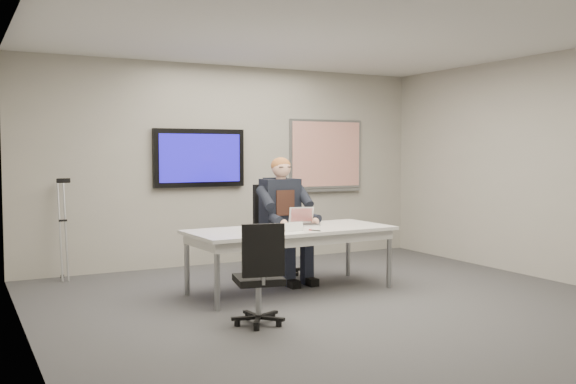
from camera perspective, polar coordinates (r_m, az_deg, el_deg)
name	(u,v)px	position (r m, az deg, el deg)	size (l,w,h in m)	color
floor	(345,307)	(6.69, 5.11, -10.14)	(6.00, 6.00, 0.02)	#3B3B3E
ceiling	(347,30)	(6.61, 5.25, 14.17)	(6.00, 6.00, 0.02)	silver
wall_back	(232,165)	(9.17, -5.04, 2.42)	(6.00, 0.02, 2.80)	#AAA599
wall_left	(27,175)	(5.49, -22.19, 1.38)	(0.02, 6.00, 2.80)	#AAA599
wall_right	(552,167)	(8.51, 22.43, 2.07)	(0.02, 6.00, 2.80)	#AAA599
conference_table	(291,235)	(7.27, 0.25, -3.89)	(2.38, 1.08, 0.72)	silver
tv_display	(199,158)	(8.93, -7.88, 3.01)	(1.30, 0.09, 0.80)	black
whiteboard	(326,155)	(9.84, 3.40, 3.27)	(1.25, 0.08, 1.10)	gray
office_chair_far	(277,248)	(8.14, -0.98, -5.03)	(0.56, 0.56, 1.17)	black
office_chair_near	(260,294)	(5.91, -2.55, -9.00)	(0.54, 0.54, 0.95)	black
seated_person	(287,231)	(7.86, -0.05, -3.52)	(0.47, 0.80, 1.52)	#212537
crutch	(63,228)	(8.39, -19.39, -3.03)	(0.17, 0.34, 1.29)	#ACAFB4
laptop	(304,221)	(7.58, 1.47, -2.56)	(0.34, 0.34, 0.21)	silver
name_tent	(293,227)	(7.01, 0.43, -3.09)	(0.24, 0.07, 0.10)	white
pen	(315,230)	(7.03, 2.38, -3.42)	(0.01, 0.01, 0.15)	black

